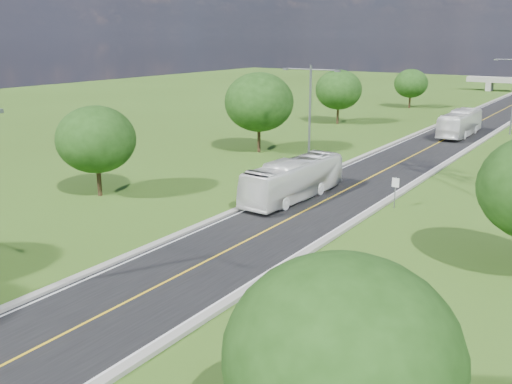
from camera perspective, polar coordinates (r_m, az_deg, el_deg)
ground at (r=66.31m, az=16.11°, el=3.84°), size 260.00×260.00×0.00m
road at (r=71.96m, az=17.60°, el=4.62°), size 8.00×150.00×0.06m
curb_left at (r=73.20m, az=14.42°, el=5.10°), size 0.50×150.00×0.22m
curb_right at (r=70.91m, az=20.89°, el=4.24°), size 0.50×150.00×0.22m
speed_limit_sign at (r=43.97m, az=13.75°, el=0.42°), size 0.55×0.09×2.40m
streetlight_mid_left at (r=53.96m, az=5.41°, el=8.23°), size 5.90×0.25×10.00m
tree_lb at (r=47.18m, az=-15.70°, el=5.08°), size 6.30×6.30×7.33m
tree_lc at (r=62.86m, az=0.30°, el=8.98°), size 7.56×7.56×8.79m
tree_ld at (r=84.74m, az=8.27°, el=10.08°), size 6.72×6.72×7.82m
tree_le at (r=106.04m, az=15.23°, el=10.43°), size 5.88×5.88×6.84m
tree_ra at (r=15.52m, az=8.60°, el=-15.93°), size 6.30×6.30×7.33m
bus_outbound at (r=78.08m, az=19.73°, el=6.48°), size 2.79×11.74×3.27m
bus_inbound at (r=45.13m, az=3.78°, el=1.28°), size 3.15×11.47×3.17m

